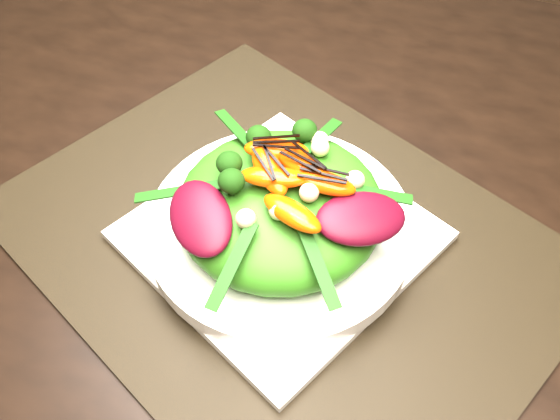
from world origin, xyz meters
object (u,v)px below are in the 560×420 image
at_px(plate_base, 280,235).
at_px(salad_bowl, 280,226).
at_px(dining_table, 277,172).
at_px(lettuce_mound, 280,206).
at_px(orange_segment, 279,152).
at_px(placemat, 280,239).

xyz_separation_m(plate_base, salad_bowl, (0.00, 0.00, 0.01)).
height_order(dining_table, lettuce_mound, dining_table).
bearing_deg(plate_base, orange_segment, 113.45).
relative_size(dining_table, placemat, 3.04).
xyz_separation_m(plate_base, orange_segment, (-0.01, 0.03, 0.08)).
bearing_deg(orange_segment, salad_bowl, -66.55).
distance_m(lettuce_mound, orange_segment, 0.05).
relative_size(dining_table, plate_base, 6.41).
height_order(salad_bowl, lettuce_mound, lettuce_mound).
relative_size(plate_base, lettuce_mound, 1.28).
relative_size(placemat, salad_bowl, 2.04).
bearing_deg(plate_base, dining_table, 114.13).
distance_m(placemat, lettuce_mound, 0.05).
bearing_deg(placemat, orange_segment, 113.45).
distance_m(salad_bowl, lettuce_mound, 0.03).
bearing_deg(salad_bowl, lettuce_mound, 180.00).
bearing_deg(dining_table, plate_base, -65.87).
bearing_deg(dining_table, placemat, -65.87).
bearing_deg(placemat, lettuce_mound, 116.57).
height_order(dining_table, placemat, dining_table).
bearing_deg(plate_base, salad_bowl, 0.00).
bearing_deg(lettuce_mound, dining_table, 114.13).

